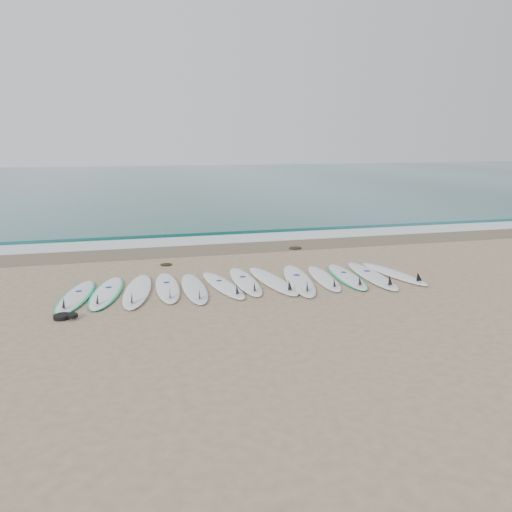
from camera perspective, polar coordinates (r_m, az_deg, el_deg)
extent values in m
plane|color=#9A8364|center=(11.84, -1.06, -3.23)|extent=(120.00, 120.00, 0.00)
cube|color=#1E5E5C|center=(43.75, -11.33, 8.41)|extent=(120.00, 55.00, 0.03)
cube|color=brown|center=(15.73, -4.61, 0.83)|extent=(120.00, 1.80, 0.01)
cube|color=silver|center=(17.08, -5.45, 1.83)|extent=(120.00, 1.40, 0.04)
cube|color=#1E5E5C|center=(18.53, -6.22, 2.78)|extent=(120.00, 1.00, 0.10)
ellipsoid|color=white|center=(11.47, -19.87, -4.34)|extent=(0.91, 2.49, 0.08)
ellipsoid|color=#0BC178|center=(11.47, -19.87, -4.37)|extent=(1.00, 2.53, 0.06)
cone|color=black|center=(10.61, -21.12, -5.03)|extent=(0.25, 0.29, 0.26)
cylinder|color=navy|center=(11.68, -19.60, -3.82)|extent=(0.16, 0.16, 0.01)
ellipsoid|color=white|center=(11.55, -16.70, -3.99)|extent=(0.92, 2.56, 0.08)
ellipsoid|color=#0BC178|center=(11.55, -16.69, -4.01)|extent=(1.01, 2.59, 0.06)
cone|color=black|center=(10.65, -17.67, -4.66)|extent=(0.25, 0.30, 0.27)
cylinder|color=navy|center=(11.77, -16.49, -3.45)|extent=(0.17, 0.17, 0.01)
ellipsoid|color=white|center=(11.48, -13.38, -3.87)|extent=(0.93, 2.75, 0.09)
cone|color=black|center=(10.50, -14.01, -4.59)|extent=(0.27, 0.32, 0.29)
ellipsoid|color=white|center=(11.63, -10.10, -3.51)|extent=(0.58, 2.54, 0.08)
cone|color=black|center=(10.70, -9.82, -4.13)|extent=(0.22, 0.27, 0.27)
cylinder|color=navy|center=(11.85, -10.18, -2.99)|extent=(0.15, 0.15, 0.01)
ellipsoid|color=white|center=(11.47, -7.09, -3.65)|extent=(0.55, 2.52, 0.08)
cone|color=black|center=(10.55, -6.49, -4.27)|extent=(0.22, 0.27, 0.27)
ellipsoid|color=white|center=(11.65, -3.84, -3.31)|extent=(0.90, 2.51, 0.08)
cone|color=black|center=(10.80, -2.19, -3.81)|extent=(0.25, 0.29, 0.26)
cylinder|color=navy|center=(11.85, -4.24, -2.83)|extent=(0.16, 0.16, 0.01)
ellipsoid|color=white|center=(11.92, -1.28, -2.90)|extent=(0.56, 2.58, 0.08)
cone|color=black|center=(11.00, -0.19, -3.44)|extent=(0.22, 0.28, 0.27)
cylinder|color=navy|center=(12.14, -1.54, -2.39)|extent=(0.15, 0.15, 0.01)
ellipsoid|color=white|center=(11.97, 1.83, -2.82)|extent=(0.86, 2.72, 0.09)
cone|color=black|center=(11.07, 3.83, -3.32)|extent=(0.26, 0.31, 0.29)
ellipsoid|color=white|center=(12.05, 4.89, -2.74)|extent=(1.07, 2.94, 0.09)
cone|color=black|center=(11.01, 5.86, -3.37)|extent=(0.29, 0.34, 0.31)
cylinder|color=navy|center=(12.30, 4.67, -2.18)|extent=(0.19, 0.19, 0.01)
ellipsoid|color=white|center=(12.32, 7.73, -2.50)|extent=(0.76, 2.42, 0.08)
cone|color=black|center=(11.48, 8.93, -2.97)|extent=(0.23, 0.28, 0.25)
ellipsoid|color=white|center=(12.56, 10.30, -2.30)|extent=(0.76, 2.51, 0.08)
ellipsoid|color=#0BC178|center=(12.56, 10.30, -2.32)|extent=(0.85, 2.53, 0.06)
cone|color=black|center=(11.70, 11.77, -2.75)|extent=(0.23, 0.28, 0.26)
cylinder|color=navy|center=(12.76, 9.96, -1.84)|extent=(0.16, 0.16, 0.01)
ellipsoid|color=white|center=(12.74, 13.03, -2.18)|extent=(0.75, 2.78, 0.09)
cone|color=black|center=(11.83, 15.03, -2.66)|extent=(0.25, 0.31, 0.29)
cylinder|color=navy|center=(12.96, 12.57, -1.69)|extent=(0.17, 0.17, 0.01)
ellipsoid|color=white|center=(13.07, 15.40, -1.95)|extent=(0.91, 2.49, 0.08)
cone|color=black|center=(12.39, 18.06, -2.26)|extent=(0.25, 0.29, 0.26)
ellipsoid|color=black|center=(13.80, -10.24, -0.95)|extent=(0.33, 0.25, 0.06)
ellipsoid|color=black|center=(15.69, 4.51, 0.93)|extent=(0.41, 0.32, 0.08)
cylinder|color=black|center=(10.27, -21.28, -6.48)|extent=(0.32, 0.32, 0.08)
cylinder|color=black|center=(10.14, -20.23, -6.40)|extent=(0.20, 0.20, 0.06)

